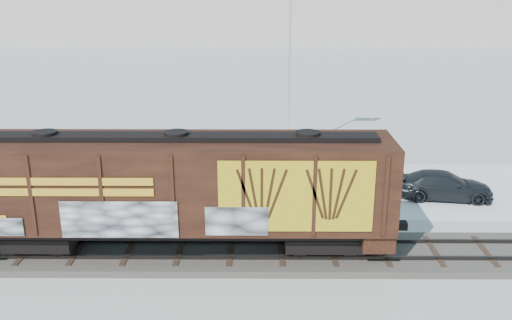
{
  "coord_description": "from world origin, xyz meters",
  "views": [
    {
      "loc": [
        -0.87,
        -20.17,
        10.62
      ],
      "look_at": [
        -1.01,
        3.0,
        3.05
      ],
      "focal_mm": 40.0,
      "sensor_mm": 36.0,
      "label": 1
    }
  ],
  "objects_px": {
    "car_silver": "(149,179)",
    "hopper_railcar": "(179,187)",
    "car_white": "(236,181)",
    "car_dark": "(444,185)",
    "flagpole": "(291,93)"
  },
  "relations": [
    {
      "from": "car_silver",
      "to": "hopper_railcar",
      "type": "bearing_deg",
      "value": -156.19
    },
    {
      "from": "car_white",
      "to": "car_dark",
      "type": "distance_m",
      "value": 10.32
    },
    {
      "from": "flagpole",
      "to": "car_white",
      "type": "bearing_deg",
      "value": -112.79
    },
    {
      "from": "car_silver",
      "to": "car_dark",
      "type": "distance_m",
      "value": 14.72
    },
    {
      "from": "car_white",
      "to": "car_dark",
      "type": "bearing_deg",
      "value": -114.31
    },
    {
      "from": "car_dark",
      "to": "car_white",
      "type": "bearing_deg",
      "value": 96.67
    },
    {
      "from": "car_silver",
      "to": "car_white",
      "type": "distance_m",
      "value": 4.42
    },
    {
      "from": "car_silver",
      "to": "car_white",
      "type": "bearing_deg",
      "value": -92.98
    },
    {
      "from": "hopper_railcar",
      "to": "car_white",
      "type": "distance_m",
      "value": 6.87
    },
    {
      "from": "hopper_railcar",
      "to": "car_white",
      "type": "xyz_separation_m",
      "value": [
        1.89,
        6.27,
        -2.08
      ]
    },
    {
      "from": "flagpole",
      "to": "car_dark",
      "type": "relative_size",
      "value": 2.3
    },
    {
      "from": "car_white",
      "to": "car_dark",
      "type": "relative_size",
      "value": 1.12
    },
    {
      "from": "car_dark",
      "to": "flagpole",
      "type": "bearing_deg",
      "value": 51.88
    },
    {
      "from": "flagpole",
      "to": "car_white",
      "type": "relative_size",
      "value": 2.05
    },
    {
      "from": "flagpole",
      "to": "car_white",
      "type": "height_order",
      "value": "flagpole"
    }
  ]
}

